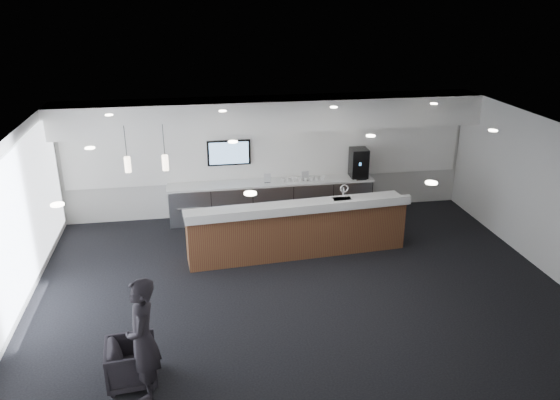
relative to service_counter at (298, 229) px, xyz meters
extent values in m
plane|color=black|center=(-0.24, -1.55, -0.58)|extent=(10.00, 10.00, 0.00)
cube|color=black|center=(-0.24, -1.55, 2.42)|extent=(10.00, 8.00, 0.02)
cube|color=silver|center=(-0.24, 2.45, 0.92)|extent=(10.00, 0.02, 3.00)
cube|color=silver|center=(-5.24, -1.55, 0.92)|extent=(0.02, 8.00, 3.00)
cube|color=silver|center=(4.76, -1.55, 0.92)|extent=(0.02, 8.00, 3.00)
cube|color=white|center=(-0.24, 2.00, 2.07)|extent=(10.00, 0.90, 0.70)
cube|color=white|center=(-0.24, 2.42, 1.02)|extent=(9.80, 0.06, 1.40)
cube|color=#D1E3FB|center=(-5.20, -1.55, 0.92)|extent=(0.04, 7.36, 2.55)
cube|color=#9FA1A8|center=(-0.24, 2.09, -0.13)|extent=(5.00, 0.60, 0.90)
cube|color=white|center=(-0.24, 2.09, 0.35)|extent=(5.06, 0.66, 0.05)
cylinder|color=white|center=(-2.24, 1.77, -0.08)|extent=(0.60, 0.02, 0.02)
cylinder|color=white|center=(-1.24, 1.77, -0.08)|extent=(0.60, 0.02, 0.02)
cylinder|color=white|center=(-0.24, 1.77, -0.08)|extent=(0.60, 0.02, 0.02)
cylinder|color=white|center=(0.76, 1.77, -0.08)|extent=(0.60, 0.02, 0.02)
cylinder|color=white|center=(1.76, 1.77, -0.08)|extent=(0.60, 0.02, 0.02)
cube|color=black|center=(-1.24, 2.36, 1.07)|extent=(1.05, 0.07, 0.62)
cube|color=#347FD1|center=(-1.24, 2.32, 1.07)|extent=(0.95, 0.01, 0.54)
cylinder|color=#F7E0C1|center=(-2.64, -0.75, 1.67)|extent=(0.12, 0.12, 0.30)
cylinder|color=#F7E0C1|center=(-3.34, -0.75, 1.67)|extent=(0.12, 0.12, 0.30)
cube|color=#56291C|center=(0.00, 0.01, -0.05)|extent=(4.71, 1.01, 1.05)
cube|color=white|center=(0.00, 0.01, 0.50)|extent=(4.80, 1.10, 0.06)
cube|color=white|center=(0.03, -0.36, 0.59)|extent=(4.75, 0.49, 0.18)
cylinder|color=white|center=(1.03, 0.19, 0.67)|extent=(0.04, 0.04, 0.28)
torus|color=white|center=(1.03, 0.13, 0.81)|extent=(0.19, 0.04, 0.19)
cube|color=black|center=(1.96, 2.09, 0.74)|extent=(0.43, 0.48, 0.73)
cube|color=white|center=(1.96, 1.84, 0.38)|extent=(0.26, 0.12, 0.02)
cube|color=silver|center=(-0.35, 2.01, 0.49)|extent=(0.17, 0.03, 0.23)
cube|color=silver|center=(0.58, 2.01, 0.49)|extent=(0.18, 0.05, 0.24)
imported|color=black|center=(-3.17, -3.65, -0.25)|extent=(0.78, 0.76, 0.65)
imported|color=black|center=(-2.94, -3.95, 0.33)|extent=(0.44, 0.67, 1.82)
imported|color=white|center=(1.02, 1.98, 0.42)|extent=(0.10, 0.10, 0.10)
imported|color=white|center=(0.88, 1.98, 0.42)|extent=(0.15, 0.15, 0.10)
imported|color=white|center=(0.74, 1.98, 0.42)|extent=(0.13, 0.13, 0.10)
imported|color=white|center=(0.60, 1.98, 0.42)|extent=(0.13, 0.13, 0.10)
imported|color=white|center=(0.46, 1.98, 0.42)|extent=(0.14, 0.14, 0.10)
imported|color=white|center=(0.32, 1.98, 0.42)|extent=(0.11, 0.11, 0.10)
imported|color=white|center=(0.18, 1.98, 0.42)|extent=(0.15, 0.15, 0.10)
imported|color=white|center=(0.04, 1.98, 0.42)|extent=(0.12, 0.12, 0.10)
camera|label=1|loc=(-2.14, -10.40, 4.77)|focal=35.00mm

